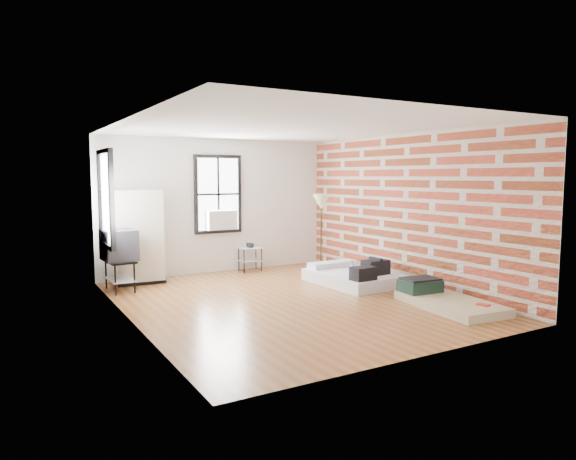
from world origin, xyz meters
TOP-DOWN VIEW (x-y plane):
  - ground at (0.00, 0.00)m, footprint 6.00×6.00m
  - room_shell at (0.23, 0.36)m, footprint 5.02×6.02m
  - mattress_main at (1.75, 0.54)m, footprint 1.34×1.76m
  - mattress_bare at (1.94, -1.48)m, footprint 1.06×1.78m
  - wardrobe at (-1.74, 2.65)m, footprint 0.93×0.58m
  - side_table at (0.62, 2.72)m, footprint 0.48×0.39m
  - floor_lamp at (1.73, 1.66)m, footprint 0.36×0.36m
  - tv_stand at (-2.21, 2.13)m, footprint 0.58×0.80m

SIDE VIEW (x-z plane):
  - ground at x=0.00m, z-range 0.00..0.00m
  - mattress_bare at x=1.94m, z-range -0.07..0.29m
  - mattress_main at x=1.75m, z-range -0.12..0.42m
  - side_table at x=0.62m, z-range 0.10..0.70m
  - tv_stand at x=-2.21m, z-range 0.24..1.33m
  - wardrobe at x=-1.74m, z-range 0.00..1.77m
  - floor_lamp at x=1.73m, z-range 0.59..2.25m
  - room_shell at x=0.23m, z-range 0.33..3.14m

